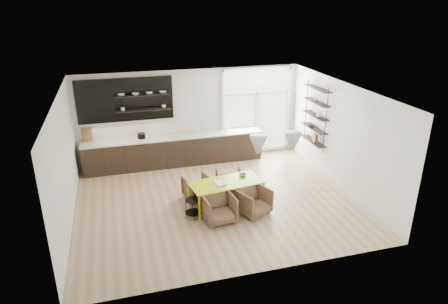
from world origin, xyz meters
The scene contains 11 objects.
room centered at (0.58, 1.10, 1.46)m, with size 7.02×6.01×2.91m.
kitchen_run centered at (-0.69, 2.69, 0.60)m, with size 5.54×0.69×2.75m.
right_shelving centered at (3.36, 1.17, 1.65)m, with size 0.26×1.22×1.90m.
dining_table centered at (0.21, -0.31, 0.61)m, with size 1.90×1.07×0.66m.
armchair_back_left centered at (-0.40, 0.27, 0.30)m, with size 0.65×0.67×0.61m, color brown.
armchair_back_right centered at (0.52, 0.48, 0.31)m, with size 0.66×0.68×0.62m, color brown.
armchair_front_left centered at (-0.16, -0.96, 0.33)m, with size 0.71×0.73×0.66m, color brown.
armchair_front_right centered at (0.74, -0.85, 0.33)m, with size 0.70×0.72×0.66m, color brown.
wire_stool centered at (-0.71, -0.64, 0.31)m, with size 0.38×0.38×0.48m.
table_book centered at (-0.08, -0.37, 0.67)m, with size 0.24×0.32×0.03m, color white.
table_bowl centered at (0.71, -0.09, 0.69)m, with size 0.19×0.19×0.06m, color #518451.
Camera 1 is at (-2.27, -8.88, 5.02)m, focal length 32.00 mm.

